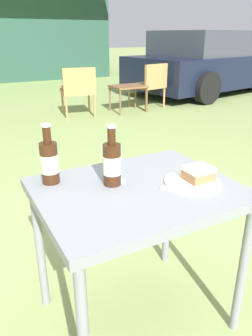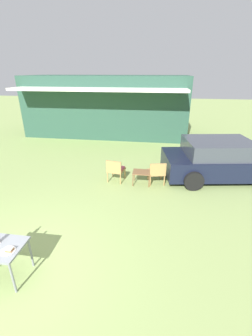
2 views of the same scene
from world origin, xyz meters
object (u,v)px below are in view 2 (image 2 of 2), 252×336
object	(u,v)px
patio_table	(0,250)
garden_side_table	(142,173)
parked_car	(221,160)
wicker_chair_plain	(157,172)
wicker_chair_cushioned	(116,169)
cake_on_plate	(9,250)

from	to	relation	value
patio_table	garden_side_table	bearing A→B (deg)	61.90
parked_car	garden_side_table	xyz separation A→B (m)	(-2.64, -0.95, -0.25)
garden_side_table	wicker_chair_plain	bearing A→B (deg)	8.79
wicker_chair_cushioned	wicker_chair_plain	xyz separation A→B (m)	(1.37, -0.02, 0.00)
wicker_chair_cushioned	patio_table	world-z (taller)	wicker_chair_cushioned
garden_side_table	wicker_chair_cushioned	bearing A→B (deg)	173.72
garden_side_table	patio_table	world-z (taller)	patio_table
wicker_chair_cushioned	garden_side_table	size ratio (longest dim) A/B	1.39
parked_car	patio_table	size ratio (longest dim) A/B	5.15
garden_side_table	patio_table	xyz separation A→B (m)	(-2.14, -4.00, 0.21)
wicker_chair_plain	garden_side_table	world-z (taller)	wicker_chair_plain
wicker_chair_cushioned	wicker_chair_plain	world-z (taller)	same
patio_table	cake_on_plate	distance (m)	0.27
patio_table	cake_on_plate	world-z (taller)	cake_on_plate
garden_side_table	cake_on_plate	bearing A→B (deg)	-114.96
garden_side_table	cake_on_plate	xyz separation A→B (m)	(-1.90, -4.07, 0.31)
parked_car	garden_side_table	bearing A→B (deg)	-169.50
patio_table	cake_on_plate	size ratio (longest dim) A/B	3.43
wicker_chair_plain	patio_table	distance (m)	4.85
cake_on_plate	wicker_chair_cushioned	bearing A→B (deg)	76.28
garden_side_table	cake_on_plate	size ratio (longest dim) A/B	2.40
wicker_chair_plain	patio_table	bearing A→B (deg)	44.70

